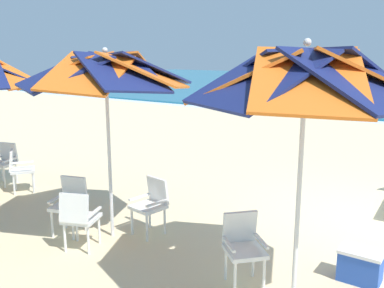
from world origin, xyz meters
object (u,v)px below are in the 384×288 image
(cooler_box, at_px, (360,265))
(plastic_chair_6, at_px, (5,161))
(plastic_chair_0, at_px, (243,244))
(beach_umbrella_1, at_px, (106,72))
(plastic_chair_2, at_px, (79,216))
(plastic_chair_3, at_px, (151,202))
(plastic_chair_5, at_px, (19,168))
(beach_umbrella_0, at_px, (305,78))
(plastic_chair_1, at_px, (70,202))

(cooler_box, bearing_deg, plastic_chair_6, -178.46)
(plastic_chair_0, height_order, cooler_box, plastic_chair_0)
(plastic_chair_6, xyz_separation_m, cooler_box, (7.14, 0.19, -0.30))
(beach_umbrella_1, distance_m, plastic_chair_2, 2.04)
(plastic_chair_2, bearing_deg, plastic_chair_3, 65.63)
(beach_umbrella_1, bearing_deg, plastic_chair_5, 171.58)
(beach_umbrella_1, relative_size, plastic_chair_6, 3.23)
(plastic_chair_3, height_order, plastic_chair_6, same)
(beach_umbrella_0, height_order, plastic_chair_6, beach_umbrella_0)
(plastic_chair_1, height_order, plastic_chair_6, same)
(plastic_chair_0, distance_m, plastic_chair_1, 2.87)
(beach_umbrella_1, bearing_deg, plastic_chair_6, 170.99)
(plastic_chair_1, bearing_deg, plastic_chair_5, 163.53)
(plastic_chair_3, relative_size, cooler_box, 1.73)
(beach_umbrella_1, relative_size, plastic_chair_3, 3.23)
(plastic_chair_0, xyz_separation_m, plastic_chair_6, (-5.99, 0.66, 0.00))
(plastic_chair_0, height_order, plastic_chair_2, same)
(plastic_chair_1, xyz_separation_m, plastic_chair_2, (0.58, -0.33, 0.00))
(plastic_chair_2, bearing_deg, plastic_chair_6, 162.28)
(plastic_chair_2, distance_m, plastic_chair_5, 3.15)
(plastic_chair_3, height_order, plastic_chair_5, same)
(plastic_chair_0, bearing_deg, beach_umbrella_0, -5.66)
(plastic_chair_1, relative_size, plastic_chair_6, 1.00)
(beach_umbrella_0, bearing_deg, cooler_box, 62.32)
(plastic_chair_3, distance_m, cooler_box, 3.02)
(plastic_chair_6, bearing_deg, plastic_chair_1, -15.30)
(beach_umbrella_0, xyz_separation_m, cooler_box, (0.48, 0.92, -2.28))
(beach_umbrella_1, distance_m, plastic_chair_3, 2.04)
(beach_umbrella_0, height_order, plastic_chair_0, beach_umbrella_0)
(cooler_box, bearing_deg, plastic_chair_2, -158.18)
(beach_umbrella_0, xyz_separation_m, plastic_chair_1, (-3.54, -0.13, -1.98))
(beach_umbrella_1, height_order, cooler_box, beach_umbrella_1)
(beach_umbrella_1, xyz_separation_m, plastic_chair_1, (-0.61, -0.26, -1.95))
(beach_umbrella_0, bearing_deg, beach_umbrella_1, 177.38)
(plastic_chair_5, bearing_deg, beach_umbrella_0, -5.57)
(beach_umbrella_1, height_order, plastic_chair_2, beach_umbrella_1)
(beach_umbrella_1, bearing_deg, plastic_chair_0, -1.71)
(plastic_chair_6, height_order, cooler_box, plastic_chair_6)
(plastic_chair_1, xyz_separation_m, plastic_chair_5, (-2.39, 0.71, 0.00))
(plastic_chair_0, relative_size, cooler_box, 1.73)
(plastic_chair_5, height_order, cooler_box, plastic_chair_5)
(plastic_chair_0, xyz_separation_m, cooler_box, (1.15, 0.85, -0.30))
(plastic_chair_0, height_order, plastic_chair_5, same)
(plastic_chair_2, relative_size, cooler_box, 1.73)
(beach_umbrella_1, height_order, plastic_chair_3, beach_umbrella_1)
(plastic_chair_2, height_order, plastic_chair_6, same)
(plastic_chair_2, distance_m, plastic_chair_3, 1.11)
(beach_umbrella_1, distance_m, plastic_chair_5, 3.61)
(beach_umbrella_0, bearing_deg, plastic_chair_6, 173.78)
(plastic_chair_6, bearing_deg, cooler_box, 1.54)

